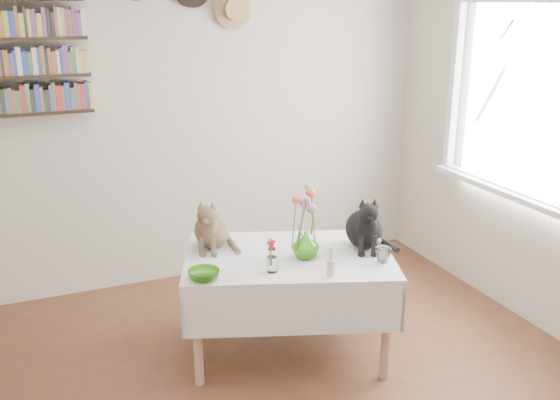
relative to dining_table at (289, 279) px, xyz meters
name	(u,v)px	position (x,y,z in m)	size (l,w,h in m)	color
room	(303,213)	(-0.32, -0.87, 0.75)	(4.08, 4.58, 2.58)	brown
window	(526,116)	(1.65, -0.07, 0.90)	(0.12, 1.52, 1.32)	white
dining_table	(289,279)	(0.00, 0.00, 0.00)	(1.43, 1.16, 0.66)	white
tabby_cat	(211,221)	(-0.39, 0.29, 0.33)	(0.23, 0.29, 0.34)	olive
black_cat	(365,220)	(0.48, -0.06, 0.34)	(0.24, 0.30, 0.36)	black
flower_vase	(306,245)	(0.07, -0.08, 0.25)	(0.16, 0.16, 0.16)	#75D53D
green_bowl	(204,275)	(-0.57, -0.14, 0.19)	(0.17, 0.17, 0.05)	#75D53D
drinking_glass	(383,255)	(0.46, -0.31, 0.21)	(0.10, 0.10, 0.09)	white
candlestick	(331,267)	(0.09, -0.37, 0.22)	(0.05, 0.05, 0.17)	white
berry_jar	(272,255)	(-0.19, -0.19, 0.26)	(0.06, 0.06, 0.23)	white
porcelain_figurine	(378,247)	(0.50, -0.19, 0.21)	(0.05, 0.05, 0.10)	white
flower_bouquet	(305,202)	(0.07, -0.07, 0.51)	(0.17, 0.12, 0.39)	#4C7233
bookshelf_unit	(6,45)	(-1.42, 1.29, 1.34)	(1.00, 0.16, 0.91)	#2F2113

